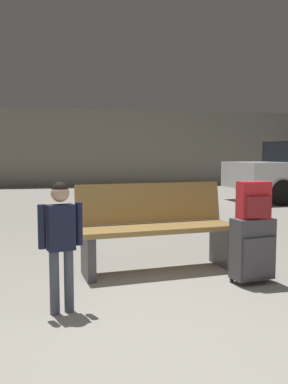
{
  "coord_description": "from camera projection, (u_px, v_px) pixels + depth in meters",
  "views": [
    {
      "loc": [
        -0.48,
        -2.37,
        1.2
      ],
      "look_at": [
        0.24,
        1.3,
        0.85
      ],
      "focal_mm": 38.72,
      "sensor_mm": 36.0,
      "label": 1
    }
  ],
  "objects": [
    {
      "name": "backpack_bright",
      "position": [
        254.0,
        201.0,
        3.77
      ],
      "size": [
        0.28,
        0.2,
        0.34
      ],
      "color": "red",
      "rests_on": "suitcase"
    },
    {
      "name": "suitcase",
      "position": [
        253.0,
        249.0,
        3.81
      ],
      "size": [
        0.41,
        0.29,
        0.6
      ],
      "color": "#4C4C51",
      "rests_on": "ground_plane"
    },
    {
      "name": "garage_back_wall",
      "position": [
        76.0,
        148.0,
        14.95
      ],
      "size": [
        18.0,
        0.12,
        2.8
      ],
      "primitive_type": "cube",
      "color": "gray",
      "rests_on": "ground_plane"
    },
    {
      "name": "bench",
      "position": [
        156.0,
        227.0,
        4.26
      ],
      "size": [
        1.65,
        0.72,
        0.89
      ],
      "color": "#9E7A42",
      "rests_on": "ground_plane"
    },
    {
      "name": "ground_plane",
      "position": [
        96.0,
        234.0,
        6.43
      ],
      "size": [
        18.0,
        18.0,
        0.1
      ],
      "primitive_type": "cube",
      "color": "gray"
    },
    {
      "name": "child",
      "position": [
        61.0,
        233.0,
        3.07
      ],
      "size": [
        0.33,
        0.19,
        0.99
      ],
      "color": "#4C5160",
      "rests_on": "ground_plane"
    }
  ]
}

